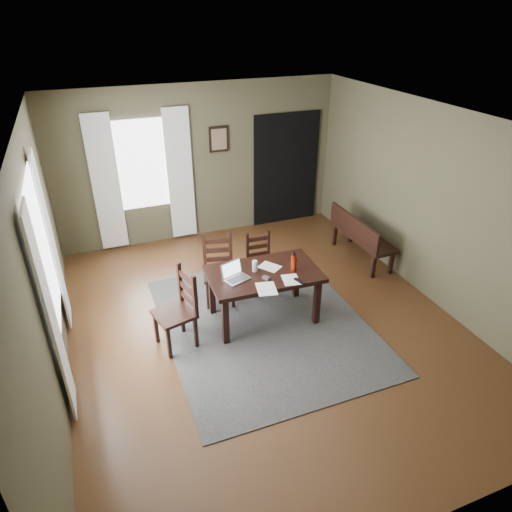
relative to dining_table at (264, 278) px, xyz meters
name	(u,v)px	position (x,y,z in m)	size (l,w,h in m)	color
ground	(264,324)	(-0.04, -0.13, -0.65)	(5.00, 6.00, 0.01)	#492C16
room_shell	(265,200)	(-0.04, -0.13, 1.15)	(5.02, 6.02, 2.71)	#4A4630
rug	(264,323)	(-0.04, -0.13, -0.64)	(2.60, 3.20, 0.01)	#393939
dining_table	(264,278)	(0.00, 0.00, 0.00)	(1.48, 0.92, 0.73)	black
chair_end	(178,310)	(-1.18, -0.11, -0.14)	(0.55, 0.55, 1.04)	black
chair_back_left	(219,270)	(-0.42, 0.65, -0.16)	(0.53, 0.53, 1.00)	black
chair_back_right	(261,263)	(0.24, 0.71, -0.22)	(0.40, 0.40, 0.88)	black
bench	(360,234)	(2.10, 0.96, -0.18)	(0.45, 1.40, 0.79)	black
laptop	(234,274)	(-0.40, 0.00, 0.15)	(0.38, 0.34, 0.21)	#B7B7BC
computer_mouse	(266,278)	(-0.04, -0.17, 0.11)	(0.06, 0.10, 0.03)	#3F3F42
tv_remote	(300,281)	(0.33, -0.39, 0.10)	(0.05, 0.18, 0.02)	black
drinking_glass	(255,266)	(-0.10, 0.07, 0.17)	(0.07, 0.07, 0.15)	silver
water_bottle	(294,262)	(0.38, -0.10, 0.21)	(0.08, 0.08, 0.26)	#AF240D
paper_b	(291,280)	(0.25, -0.30, 0.09)	(0.21, 0.27, 0.00)	white
paper_c	(270,267)	(0.12, 0.09, 0.09)	(0.21, 0.27, 0.00)	white
paper_e	(266,289)	(-0.12, -0.38, 0.09)	(0.24, 0.31, 0.00)	white
window_left	(44,256)	(-2.51, 0.07, 0.80)	(0.01, 1.30, 1.70)	white
window_back	(142,165)	(-1.04, 2.84, 0.80)	(1.00, 0.01, 1.50)	white
curtain_left_near	(52,318)	(-2.48, -0.75, 0.55)	(0.03, 0.48, 2.30)	silver
curtain_left_far	(52,243)	(-2.48, 0.89, 0.55)	(0.03, 0.48, 2.30)	silver
curtain_back_left	(106,184)	(-1.66, 2.81, 0.55)	(0.44, 0.03, 2.30)	silver
curtain_back_right	(180,175)	(-0.42, 2.81, 0.55)	(0.44, 0.03, 2.30)	silver
framed_picture	(219,139)	(0.31, 2.83, 1.10)	(0.34, 0.03, 0.44)	black
doorway_back	(286,169)	(1.61, 2.84, 0.40)	(1.30, 0.03, 2.10)	black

